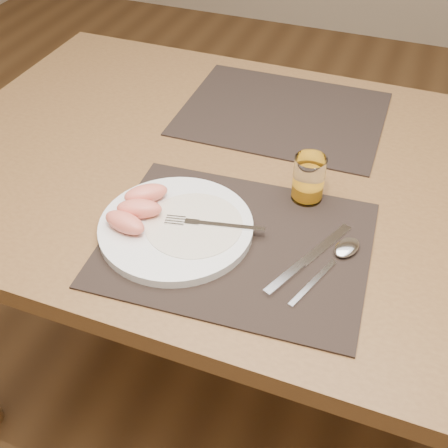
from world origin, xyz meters
TOP-DOWN VIEW (x-y plane):
  - ground at (0.00, 0.00)m, footprint 5.00×5.00m
  - table at (0.00, 0.00)m, footprint 1.40×0.90m
  - placemat_near at (0.02, -0.22)m, footprint 0.47×0.38m
  - placemat_far at (-0.02, 0.22)m, footprint 0.46×0.36m
  - plate at (-0.09, -0.23)m, footprint 0.27×0.27m
  - plate_dressing at (-0.06, -0.22)m, footprint 0.17×0.17m
  - fork at (-0.04, -0.21)m, footprint 0.17×0.05m
  - knife at (0.14, -0.23)m, footprint 0.10×0.21m
  - spoon at (0.20, -0.18)m, footprint 0.09×0.19m
  - juice_glass at (0.10, -0.06)m, footprint 0.06×0.06m
  - grapefruit_wedges at (-0.16, -0.23)m, footprint 0.09×0.15m

SIDE VIEW (x-z plane):
  - ground at x=0.00m, z-range 0.00..0.00m
  - table at x=0.00m, z-range 0.29..1.04m
  - placemat_near at x=0.02m, z-range 0.75..0.75m
  - placemat_far at x=-0.02m, z-range 0.75..0.75m
  - knife at x=0.14m, z-range 0.75..0.76m
  - spoon at x=0.20m, z-range 0.75..0.77m
  - plate at x=-0.09m, z-range 0.75..0.77m
  - plate_dressing at x=-0.06m, z-range 0.77..0.77m
  - fork at x=-0.04m, z-range 0.77..0.77m
  - grapefruit_wedges at x=-0.16m, z-range 0.77..0.80m
  - juice_glass at x=0.10m, z-range 0.75..0.84m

